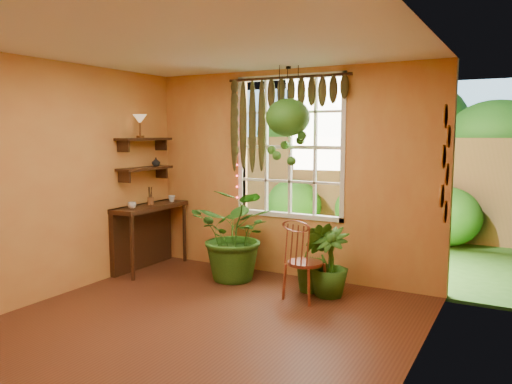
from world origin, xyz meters
TOP-DOWN VIEW (x-y plane):
  - floor at (0.00, 0.00)m, footprint 4.50×4.50m
  - ceiling at (0.00, 0.00)m, footprint 4.50×4.50m
  - wall_back at (0.00, 2.25)m, footprint 4.00×0.00m
  - wall_left at (-2.00, 0.00)m, footprint 0.00×4.50m
  - wall_right at (2.00, 0.00)m, footprint 0.00×4.50m
  - window at (0.00, 2.28)m, footprint 1.52×0.10m
  - valance_vine at (-0.08, 2.16)m, footprint 1.70×0.12m
  - string_lights at (-0.76, 2.19)m, footprint 0.03×0.03m
  - wall_plates at (1.98, 1.79)m, footprint 0.04×0.32m
  - counter_ledge at (-1.91, 1.60)m, footprint 0.40×1.20m
  - shelf_lower at (-1.88, 1.60)m, footprint 0.25×0.90m
  - shelf_upper at (-1.88, 1.60)m, footprint 0.25×0.90m
  - backyard at (0.24, 6.87)m, footprint 14.00×10.00m
  - windsor_chair at (0.57, 1.43)m, footprint 0.47×0.49m
  - potted_plant_left at (-0.48, 1.71)m, footprint 1.19×1.07m
  - potted_plant_mid at (0.57, 1.74)m, footprint 0.57×0.51m
  - potted_plant_right at (0.78, 1.68)m, footprint 0.50×0.50m
  - hanging_basket at (0.09, 2.01)m, footprint 0.55×0.55m
  - cup_a at (-1.78, 1.22)m, footprint 0.15×0.15m
  - cup_b at (-1.72, 1.97)m, footprint 0.12×0.12m
  - brush_jar at (-1.80, 1.61)m, footprint 0.09×0.09m
  - shelf_vase at (-1.87, 1.82)m, footprint 0.15×0.15m
  - tiffany_lamp at (-1.86, 1.50)m, footprint 0.19×0.19m

SIDE VIEW (x-z plane):
  - floor at x=0.00m, z-range 0.00..0.00m
  - windsor_chair at x=0.57m, z-range -0.22..0.84m
  - potted_plant_right at x=0.78m, z-range 0.00..0.80m
  - potted_plant_mid at x=0.57m, z-range 0.00..0.85m
  - counter_ledge at x=-1.91m, z-range 0.10..1.00m
  - potted_plant_left at x=-0.48m, z-range 0.00..1.20m
  - cup_a at x=-1.78m, z-range 0.90..0.99m
  - cup_b at x=-1.72m, z-range 0.90..0.99m
  - brush_jar at x=-1.80m, z-range 0.87..1.18m
  - backyard at x=0.24m, z-range -4.72..7.28m
  - wall_back at x=0.00m, z-range -0.65..3.35m
  - wall_left at x=-2.00m, z-range -0.90..3.60m
  - wall_right at x=2.00m, z-range -0.90..3.60m
  - shelf_lower at x=-1.88m, z-range 1.38..1.42m
  - shelf_vase at x=-1.87m, z-range 1.42..1.54m
  - wall_plates at x=1.98m, z-range 1.00..2.10m
  - window at x=0.00m, z-range 0.77..2.63m
  - string_lights at x=-0.76m, z-range 0.98..2.52m
  - shelf_upper at x=-1.88m, z-range 1.78..1.82m
  - hanging_basket at x=0.09m, z-range 1.38..2.62m
  - tiffany_lamp at x=-1.86m, z-range 1.89..2.21m
  - valance_vine at x=-0.08m, z-range 1.73..2.83m
  - ceiling at x=0.00m, z-range 2.70..2.70m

